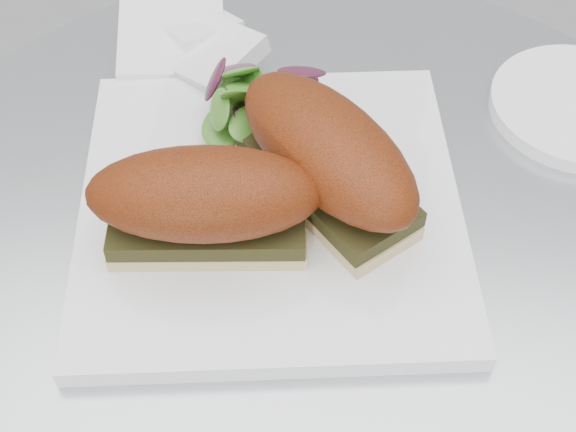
# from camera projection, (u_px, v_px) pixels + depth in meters

# --- Properties ---
(table) EXTENTS (0.70, 0.70, 0.73)m
(table) POSITION_uv_depth(u_px,v_px,m) (305.00, 390.00, 0.79)
(table) COLOR silver
(table) RESTS_ON ground
(plate) EXTENTS (0.32, 0.32, 0.02)m
(plate) POSITION_uv_depth(u_px,v_px,m) (271.00, 206.00, 0.62)
(plate) COLOR white
(plate) RESTS_ON table
(sandwich_left) EXTENTS (0.17, 0.09, 0.08)m
(sandwich_left) POSITION_uv_depth(u_px,v_px,m) (205.00, 202.00, 0.55)
(sandwich_left) COLOR tan
(sandwich_left) RESTS_ON plate
(sandwich_right) EXTENTS (0.18, 0.19, 0.08)m
(sandwich_right) POSITION_uv_depth(u_px,v_px,m) (327.00, 156.00, 0.58)
(sandwich_right) COLOR tan
(sandwich_right) RESTS_ON plate
(salad) EXTENTS (0.10, 0.10, 0.05)m
(salad) POSITION_uv_depth(u_px,v_px,m) (245.00, 99.00, 0.64)
(salad) COLOR #4A9631
(salad) RESTS_ON plate
(napkin) EXTENTS (0.14, 0.14, 0.02)m
(napkin) POSITION_uv_depth(u_px,v_px,m) (193.00, 57.00, 0.73)
(napkin) COLOR white
(napkin) RESTS_ON table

